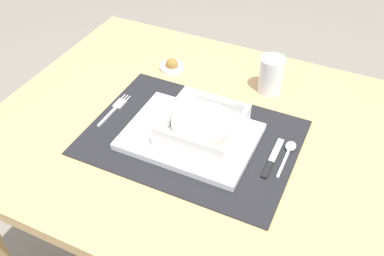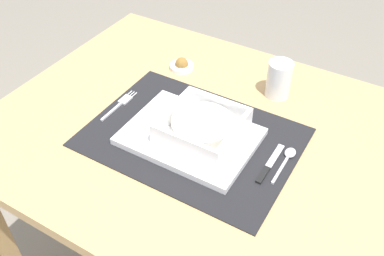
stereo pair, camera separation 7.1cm
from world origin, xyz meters
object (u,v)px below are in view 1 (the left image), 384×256
at_px(dining_table, 193,156).
at_px(butter_knife, 272,161).
at_px(porridge_bowl, 203,127).
at_px(spoon, 289,150).
at_px(fork, 116,108).
at_px(drinking_glass, 271,76).
at_px(condiment_saucer, 172,66).

height_order(dining_table, butter_knife, butter_knife).
relative_size(porridge_bowl, spoon, 1.44).
relative_size(porridge_bowl, butter_knife, 1.31).
distance_m(fork, spoon, 0.44).
relative_size(porridge_bowl, drinking_glass, 1.73).
relative_size(butter_knife, condiment_saucer, 1.92).
bearing_deg(butter_knife, condiment_saucer, 143.24).
relative_size(dining_table, porridge_bowl, 5.74).
height_order(butter_knife, drinking_glass, drinking_glass).
xyz_separation_m(drinking_glass, condiment_saucer, (-0.28, -0.02, -0.03)).
relative_size(dining_table, drinking_glass, 9.94).
distance_m(butter_knife, drinking_glass, 0.27).
bearing_deg(condiment_saucer, fork, -101.62).
relative_size(fork, spoon, 1.14).
distance_m(dining_table, condiment_saucer, 0.28).
relative_size(spoon, condiment_saucer, 1.74).
bearing_deg(drinking_glass, fork, -143.20).
bearing_deg(dining_table, spoon, 2.77).
xyz_separation_m(porridge_bowl, spoon, (0.19, 0.05, -0.03)).
bearing_deg(dining_table, drinking_glass, 61.29).
xyz_separation_m(fork, drinking_glass, (0.32, 0.24, 0.04)).
relative_size(dining_table, butter_knife, 7.52).
distance_m(fork, drinking_glass, 0.40).
distance_m(dining_table, drinking_glass, 0.29).
distance_m(dining_table, fork, 0.23).
bearing_deg(condiment_saucer, butter_knife, -32.49).
distance_m(spoon, drinking_glass, 0.24).
height_order(fork, condiment_saucer, condiment_saucer).
xyz_separation_m(dining_table, fork, (-0.20, -0.02, 0.11)).
xyz_separation_m(dining_table, spoon, (0.23, 0.01, 0.11)).
relative_size(dining_table, fork, 7.23).
height_order(spoon, butter_knife, spoon).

